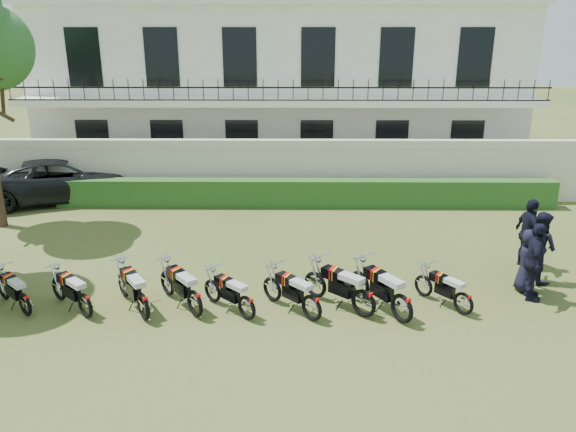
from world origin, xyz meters
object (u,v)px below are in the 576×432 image
Objects in this scene: motorcycle_6 at (312,302)px; motorcycle_9 at (464,298)px; suv at (64,179)px; motorcycle_2 at (85,300)px; motorcycle_7 at (364,297)px; officer_5 at (529,234)px; motorcycle_8 at (402,302)px; motorcycle_5 at (247,302)px; officer_2 at (534,262)px; officer_3 at (528,260)px; motorcycle_4 at (195,297)px; officer_4 at (540,246)px; motorcycle_1 at (24,299)px; motorcycle_3 at (143,300)px.

motorcycle_6 is 3.46m from motorcycle_9.
suv is at bearing 106.83° from motorcycle_9.
motorcycle_9 is at bearing -46.38° from motorcycle_2.
motorcycle_6 is at bearing -155.32° from suv.
motorcycle_9 is 0.24× the size of suv.
motorcycle_7 is 5.55m from officer_5.
motorcycle_8 is 14.39m from suv.
motorcycle_8 is at bearing -65.29° from motorcycle_7.
suv is (-7.59, 9.15, 0.35)m from motorcycle_5.
motorcycle_7 is (2.61, 0.14, 0.07)m from motorcycle_5.
motorcycle_6 is 0.74× the size of officer_2.
officer_3 is (6.77, 1.57, 0.35)m from motorcycle_5.
motorcycle_4 is 8.73m from officer_4.
motorcycle_1 is at bearing 176.14° from suv.
motorcycle_3 reaches higher than motorcycle_1.
motorcycle_2 reaches higher than motorcycle_5.
motorcycle_3 is 9.21m from officer_3.
officer_4 reaches higher than suv.
motorcycle_8 is (5.71, -0.08, 0.03)m from motorcycle_3.
motorcycle_8 is 3.55m from officer_2.
suv is at bearing 90.14° from motorcycle_6.
motorcycle_7 is at bearing 94.85° from officer_4.
suv reaches higher than motorcycle_3.
officer_4 is at bearing -21.14° from motorcycle_3.
officer_4 is at bearing -134.91° from suv.
officer_5 is (0.04, 0.83, 0.04)m from officer_4.
suv reaches higher than motorcycle_7.
motorcycle_5 is 0.74× the size of motorcycle_8.
motorcycle_2 is 0.89× the size of motorcycle_7.
motorcycle_6 is at bearing -34.15° from motorcycle_3.
officer_3 reaches higher than motorcycle_1.
officer_2 is (10.35, 1.04, 0.50)m from motorcycle_2.
motorcycle_8 is (0.81, -0.25, 0.01)m from motorcycle_7.
motorcycle_3 is 1.24× the size of motorcycle_9.
officer_3 reaches higher than motorcycle_4.
officer_5 is at bearing -34.68° from motorcycle_1.
motorcycle_8 is 3.76m from officer_3.
motorcycle_1 is 3.83m from motorcycle_4.
officer_3 is (10.39, 1.51, 0.34)m from motorcycle_2.
motorcycle_6 is 1.98m from motorcycle_8.
officer_2 is at bearing -139.19° from suv.
motorcycle_7 is 0.83× the size of officer_2.
officer_3 is at bearing -24.13° from motorcycle_3.
motorcycle_6 is 1.03× the size of motorcycle_9.
motorcycle_4 is 6.06m from motorcycle_9.
officer_5 is (3.93, 3.12, 0.43)m from motorcycle_8.
suv is 16.44m from officer_4.
motorcycle_2 is 8.51m from motorcycle_9.
motorcycle_3 is 9.86m from officer_4.
motorcycle_4 is 2.62m from motorcycle_6.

